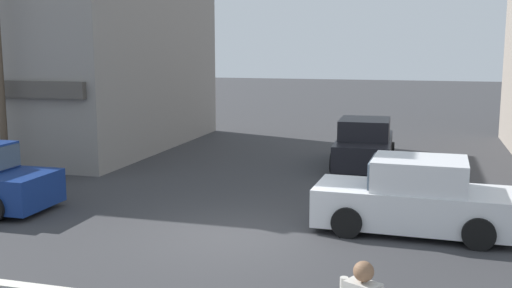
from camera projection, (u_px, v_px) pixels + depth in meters
ground_plane at (235, 235)px, 12.48m from camera, size 120.00×120.00×0.00m
building_left_block at (30, 29)px, 23.80m from camera, size 11.88×10.63×9.11m
traffic_light_mast at (496, 29)px, 14.35m from camera, size 4.89×0.35×6.20m
sedan_parked_curbside at (364, 145)px, 19.43m from camera, size 1.99×4.16×1.58m
sedan_approaching_near at (414, 199)px, 12.60m from camera, size 4.14×1.96×1.58m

